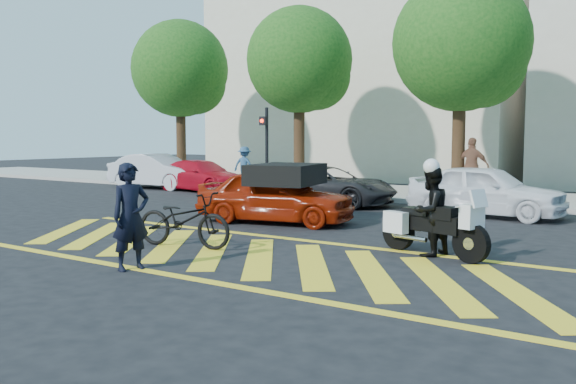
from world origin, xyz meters
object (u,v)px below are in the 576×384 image
Objects in this scene: bicycle at (184,220)px; parked_mid_left at (328,186)px; officer_moto at (430,211)px; parked_mid_right at (486,191)px; parked_far_left at (158,171)px; officer_bike at (131,217)px; red_convertible at (276,196)px; parked_left at (202,176)px; police_motorcycle at (431,226)px.

bicycle is 7.97m from parked_mid_left.
officer_moto is 6.03m from parked_mid_right.
parked_far_left is 1.00× the size of parked_mid_left.
bicycle is (-0.70, 1.93, -0.32)m from officer_bike.
officer_moto is (3.53, 3.79, -0.05)m from officer_bike.
officer_moto is (4.23, 1.87, 0.27)m from bicycle.
parked_mid_right is (3.94, 4.13, 0.03)m from red_convertible.
officer_moto is 0.39× the size of parked_left.
police_motorcycle is at bearing -26.85° from officer_bike.
officer_moto is at bearing -169.40° from parked_mid_right.
police_motorcycle is 8.22m from parked_mid_left.
red_convertible is at bearing -94.51° from officer_moto.
officer_moto is 5.05m from red_convertible.
red_convertible reaches higher than police_motorcycle.
parked_mid_left reaches higher than police_motorcycle.
officer_moto reaches higher than red_convertible.
red_convertible reaches higher than parked_left.
red_convertible is 0.96× the size of parked_mid_right.
red_convertible is at bearing 27.85° from officer_bike.
officer_bike is 5.21m from police_motorcycle.
red_convertible is at bearing -124.10° from parked_far_left.
police_motorcycle is 0.51× the size of parked_mid_left.
red_convertible is 5.71m from parked_mid_right.
parked_mid_right is (-0.76, 5.98, -0.11)m from officer_moto.
parked_far_left is 1.04× the size of parked_left.
parked_far_left reaches higher than red_convertible.
parked_mid_right is (13.69, -1.29, -0.01)m from parked_far_left.
officer_bike reaches higher than parked_left.
red_convertible is at bearing -170.22° from parked_mid_left.
parked_left is (2.29, 0.11, -0.11)m from parked_far_left.
officer_bike is 0.42× the size of parked_mid_right.
parked_mid_right is at bearing -100.44° from parked_far_left.
officer_moto reaches higher than parked_left.
bicycle is 0.47× the size of parked_far_left.
red_convertible is (-1.17, 5.65, -0.19)m from officer_bike.
red_convertible is 0.90× the size of parked_mid_left.
officer_bike is at bearing -115.93° from police_motorcycle.
officer_bike is at bearing 179.72° from red_convertible.
officer_bike is 0.40× the size of parked_mid_left.
parked_mid_left is at bearing -103.38° from parked_far_left.
parked_mid_right is at bearing 0.30° from officer_bike.
police_motorcycle is at bearing -139.59° from parked_mid_left.
officer_moto is 0.41× the size of red_convertible.
parked_left is at bearing -92.27° from parked_far_left.
bicycle is at bearing 175.15° from red_convertible.
police_motorcycle is 0.26m from officer_moto.
parked_far_left is at bearing 60.75° from officer_bike.
parked_far_left is 1.06× the size of parked_mid_right.
police_motorcycle is 6.02m from parked_mid_right.
officer_bike is at bearing 167.57° from parked_mid_right.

